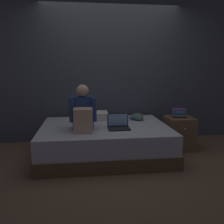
{
  "coord_description": "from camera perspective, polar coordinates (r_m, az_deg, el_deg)",
  "views": [
    {
      "loc": [
        -0.53,
        -3.32,
        1.39
      ],
      "look_at": [
        -0.11,
        0.1,
        0.74
      ],
      "focal_mm": 38.19,
      "sensor_mm": 36.0,
      "label": 1
    }
  ],
  "objects": [
    {
      "name": "pillow",
      "position": [
        4.16,
        -4.94,
        -0.94
      ],
      "size": [
        0.56,
        0.36,
        0.13
      ],
      "primitive_type": "cube",
      "color": "silver",
      "rests_on": "bed"
    },
    {
      "name": "bed",
      "position": [
        3.81,
        -1.78,
        -6.82
      ],
      "size": [
        2.0,
        1.5,
        0.49
      ],
      "color": "brown",
      "rests_on": "ground_plane"
    },
    {
      "name": "book_stack",
      "position": [
        4.16,
        15.72,
        -0.26
      ],
      "size": [
        0.23,
        0.15,
        0.15
      ],
      "color": "#9E2D28",
      "rests_on": "nightstand"
    },
    {
      "name": "person_sitting",
      "position": [
        3.46,
        -6.97,
        -0.21
      ],
      "size": [
        0.39,
        0.44,
        0.66
      ],
      "color": "navy",
      "rests_on": "bed"
    },
    {
      "name": "laptop",
      "position": [
        3.54,
        1.54,
        -3.12
      ],
      "size": [
        0.32,
        0.23,
        0.22
      ],
      "color": "black",
      "rests_on": "bed"
    },
    {
      "name": "clothes_pile",
      "position": [
        4.14,
        6.06,
        -1.21
      ],
      "size": [
        0.24,
        0.21,
        0.12
      ],
      "color": "#4C6B56",
      "rests_on": "bed"
    },
    {
      "name": "wall_back",
      "position": [
        4.55,
        -0.39,
        10.23
      ],
      "size": [
        5.6,
        0.1,
        2.7
      ],
      "primitive_type": "cube",
      "color": "#424751",
      "rests_on": "ground_plane"
    },
    {
      "name": "nightstand",
      "position": [
        4.25,
        15.8,
        -4.87
      ],
      "size": [
        0.44,
        0.46,
        0.55
      ],
      "color": "brown",
      "rests_on": "ground_plane"
    },
    {
      "name": "ground_plane",
      "position": [
        3.64,
        1.9,
        -11.74
      ],
      "size": [
        8.0,
        8.0,
        0.0
      ],
      "primitive_type": "plane",
      "color": "brown"
    }
  ]
}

